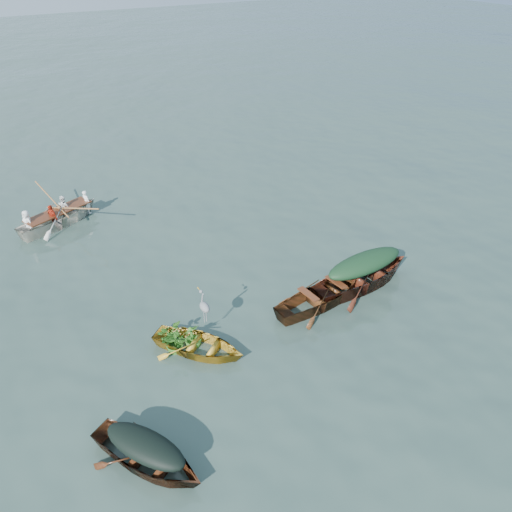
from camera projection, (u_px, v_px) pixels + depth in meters
The scene contains 13 objects.
ground at pixel (292, 345), 12.70m from camera, with size 140.00×140.00×0.00m, color #384F46.
yellow_dinghy at pixel (199, 352), 12.51m from camera, with size 1.29×2.98×0.79m, color gold.
dark_covered_boat at pixel (149, 464), 9.85m from camera, with size 1.25×3.36×0.82m, color #4D2B12.
green_tarp_boat at pixel (362, 287), 14.82m from camera, with size 1.50×4.83×1.16m, color #542613.
open_wooden_boat at pixel (321, 304), 14.10m from camera, with size 1.31×4.20×0.97m, color #5B2F16.
rowed_boat at pixel (61, 225), 18.00m from camera, with size 1.32×4.40×1.05m, color white.
dark_tarp_cover at pixel (145, 444), 9.52m from camera, with size 0.69×1.85×0.40m, color black.
green_tarp_cover at pixel (365, 263), 14.36m from camera, with size 0.83×2.66×0.52m, color #15331F.
thwart_benches at pixel (322, 290), 13.83m from camera, with size 0.78×2.10×0.04m, color #552714, non-canonical shape.
heron at pixel (205, 312), 12.49m from camera, with size 0.28×0.40×0.92m, color gray, non-canonical shape.
dinghy_weeds at pixel (178, 324), 12.32m from camera, with size 0.70×0.90×0.60m, color #256219.
rowers at pixel (56, 202), 17.51m from camera, with size 1.19×3.08×0.76m, color white.
oars at pixel (58, 211), 17.70m from camera, with size 2.60×0.60×0.06m, color olive, non-canonical shape.
Camera 1 is at (-5.58, -7.68, 8.78)m, focal length 35.00 mm.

